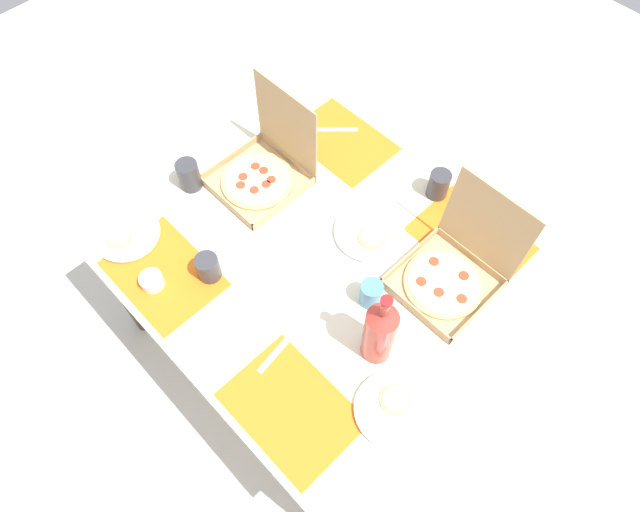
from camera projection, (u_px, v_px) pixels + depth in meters
name	position (u px, v px, depth m)	size (l,w,h in m)	color
ground_plane	(320.00, 342.00, 2.41)	(6.00, 6.00, 0.00)	beige
dining_table	(320.00, 272.00, 1.88)	(1.31, 1.10, 0.72)	#3F3328
placemat_near_left	(164.00, 274.00, 1.76)	(0.36, 0.26, 0.00)	orange
placemat_near_right	(291.00, 409.00, 1.54)	(0.36, 0.26, 0.00)	orange
placemat_far_left	(342.00, 141.00, 2.04)	(0.36, 0.26, 0.00)	orange
placemat_far_right	(471.00, 239.00, 1.82)	(0.36, 0.26, 0.00)	orange
pizza_box_corner_left	(264.00, 168.00, 1.91)	(0.29, 0.29, 0.32)	tan
pizza_box_corner_right	(453.00, 271.00, 1.71)	(0.28, 0.31, 0.31)	tan
plate_near_right	(393.00, 409.00, 1.53)	(0.22, 0.22, 0.03)	white
plate_near_left	(370.00, 233.00, 1.82)	(0.23, 0.23, 0.03)	white
plate_middle	(126.00, 235.00, 1.82)	(0.22, 0.22, 0.03)	white
soda_bottle	(380.00, 331.00, 1.51)	(0.09, 0.09, 0.32)	#B2382D
cup_spare	(371.00, 293.00, 1.67)	(0.07, 0.07, 0.09)	teal
cup_red	(189.00, 175.00, 1.89)	(0.08, 0.08, 0.11)	#333338
cup_clear_right	(208.00, 267.00, 1.72)	(0.07, 0.07, 0.09)	#333338
cup_clear_left	(439.00, 185.00, 1.87)	(0.07, 0.07, 0.10)	#333338
condiment_bowl	(152.00, 281.00, 1.72)	(0.07, 0.07, 0.04)	white
knife_by_far_left	(283.00, 345.00, 1.63)	(0.21, 0.02, 0.01)	#B7B7BC
fork_by_near_right	(332.00, 130.00, 2.06)	(0.19, 0.02, 0.01)	#B7B7BC
knife_by_near_left	(273.00, 255.00, 1.79)	(0.21, 0.02, 0.01)	#B7B7BC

